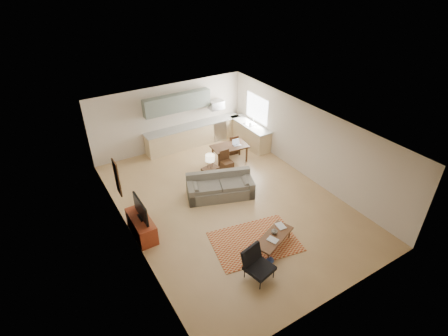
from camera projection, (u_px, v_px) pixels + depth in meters
room at (229, 167)px, 10.83m from camera, size 9.00×9.00×9.00m
kitchen_counter_back at (194, 135)px, 14.73m from camera, size 4.26×0.64×0.92m
kitchen_counter_right at (250, 134)px, 14.77m from camera, size 0.64×2.26×0.92m
kitchen_range at (217, 129)px, 15.22m from camera, size 0.62×0.62×0.90m
kitchen_microwave at (216, 105)px, 14.65m from camera, size 0.62×0.40×0.35m
upper_cabinets at (177, 103)px, 13.78m from camera, size 2.80×0.34×0.70m
window_right at (257, 108)px, 14.33m from camera, size 0.02×1.40×1.05m
wall_art_left at (117, 178)px, 9.96m from camera, size 0.06×0.42×1.10m
triptych at (167, 108)px, 13.81m from camera, size 1.70×0.04×0.50m
rug at (255, 242)px, 9.94m from camera, size 2.65×2.07×0.02m
sofa at (220, 186)px, 11.60m from camera, size 2.48×1.71×0.79m
coffee_table at (273, 241)px, 9.68m from camera, size 1.43×0.98×0.40m
book_a at (271, 242)px, 9.36m from camera, size 0.41×0.43×0.03m
book_b at (277, 227)px, 9.87m from camera, size 0.30×0.36×0.02m
vase at (274, 231)px, 9.62m from camera, size 0.23×0.23×0.18m
armchair at (260, 266)px, 8.65m from camera, size 0.87×0.87×0.83m
tv_credenza at (142, 226)px, 10.06m from camera, size 0.51×1.32×0.61m
tv at (141, 209)px, 9.76m from camera, size 0.10×1.01×0.61m
console_table at (210, 176)px, 12.28m from camera, size 0.62×0.47×0.65m
table_lamp at (210, 161)px, 11.97m from camera, size 0.39×0.39×0.52m
dining_table at (230, 154)px, 13.56m from camera, size 1.44×0.91×0.69m
dining_chair_near at (227, 162)px, 12.92m from camera, size 0.40×0.42×0.83m
dining_chair_far at (232, 144)px, 14.13m from camera, size 0.43×0.44×0.82m
laptop at (237, 143)px, 13.38m from camera, size 0.31×0.25×0.22m
soap_bottle at (250, 124)px, 14.33m from camera, size 0.13×0.13×0.19m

